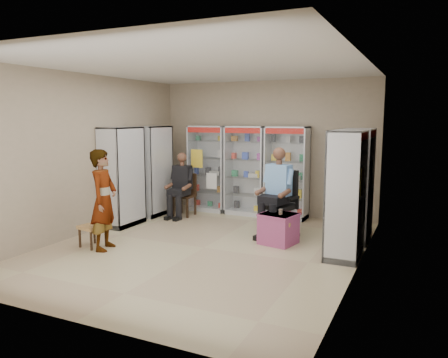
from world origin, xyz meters
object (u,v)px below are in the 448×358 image
at_px(cabinet_left_far, 153,171).
at_px(cabinet_right_far, 357,185).
at_px(pink_trunk, 278,229).
at_px(cabinet_right_near, 346,195).
at_px(cabinet_left_near, 122,177).
at_px(seated_shopkeeper, 279,194).
at_px(wooden_chair, 184,195).
at_px(office_chair, 280,203).
at_px(standing_man, 104,200).
at_px(woven_stool_b, 93,236).
at_px(cabinet_back_left, 209,169).
at_px(cabinet_back_right, 287,173).
at_px(cabinet_back_mid, 246,171).
at_px(woven_stool_a, 281,232).

bearing_deg(cabinet_left_far, cabinet_right_far, 87.43).
bearing_deg(pink_trunk, cabinet_right_near, -13.04).
xyz_separation_m(cabinet_left_near, seated_shopkeeper, (3.12, 0.62, -0.23)).
bearing_deg(wooden_chair, cabinet_left_far, -163.61).
distance_m(cabinet_right_far, cabinet_left_near, 4.55).
distance_m(office_chair, standing_man, 3.19).
relative_size(cabinet_right_far, standing_man, 1.19).
relative_size(seated_shopkeeper, woven_stool_b, 4.09).
xyz_separation_m(woven_stool_b, standing_man, (0.27, -0.01, 0.65)).
xyz_separation_m(cabinet_back_left, woven_stool_b, (-0.45, -3.48, -0.81)).
xyz_separation_m(cabinet_back_right, cabinet_left_far, (-2.83, -0.93, 0.00)).
xyz_separation_m(cabinet_back_mid, cabinet_left_far, (-1.88, -0.93, 0.00)).
bearing_deg(office_chair, woven_stool_a, -58.51).
bearing_deg(cabinet_left_far, cabinet_right_near, 73.75).
bearing_deg(cabinet_right_near, cabinet_left_near, 87.43).
bearing_deg(woven_stool_a, cabinet_right_far, 35.92).
xyz_separation_m(cabinet_left_far, wooden_chair, (0.68, 0.20, -0.53)).
bearing_deg(cabinet_back_mid, wooden_chair, -148.69).
height_order(cabinet_back_mid, cabinet_back_right, same).
height_order(wooden_chair, seated_shopkeeper, seated_shopkeeper).
height_order(cabinet_right_far, woven_stool_a, cabinet_right_far).
relative_size(cabinet_back_left, cabinet_right_near, 1.00).
bearing_deg(cabinet_right_far, wooden_chair, 83.96).
distance_m(wooden_chair, office_chair, 2.52).
relative_size(cabinet_back_right, woven_stool_a, 4.65).
distance_m(cabinet_right_near, seated_shopkeeper, 1.59).
bearing_deg(cabinet_back_right, cabinet_back_left, 180.00).
height_order(seated_shopkeeper, woven_stool_b, seated_shopkeeper).
bearing_deg(cabinet_left_near, wooden_chair, 152.39).
bearing_deg(woven_stool_a, standing_man, -149.05).
bearing_deg(wooden_chair, woven_stool_b, -94.06).
height_order(cabinet_left_far, seated_shopkeeper, cabinet_left_far).
bearing_deg(pink_trunk, woven_stool_b, -151.55).
distance_m(office_chair, pink_trunk, 0.71).
xyz_separation_m(cabinet_left_far, office_chair, (3.12, -0.43, -0.39)).
bearing_deg(cabinet_right_far, cabinet_back_right, 55.27).
xyz_separation_m(cabinet_back_right, cabinet_right_near, (1.63, -2.23, 0.00)).
xyz_separation_m(cabinet_back_right, cabinet_right_far, (1.63, -1.13, 0.00)).
xyz_separation_m(cabinet_back_left, cabinet_right_far, (3.53, -1.13, 0.00)).
bearing_deg(cabinet_back_mid, cabinet_back_left, 180.00).
distance_m(seated_shopkeeper, standing_man, 3.15).
bearing_deg(pink_trunk, cabinet_left_near, -178.77).
bearing_deg(standing_man, woven_stool_b, 72.78).
relative_size(cabinet_right_far, wooden_chair, 2.13).
xyz_separation_m(cabinet_left_far, seated_shopkeeper, (3.12, -0.48, -0.23)).
height_order(cabinet_left_far, standing_man, cabinet_left_far).
distance_m(cabinet_right_far, seated_shopkeeper, 1.39).
xyz_separation_m(cabinet_back_mid, cabinet_right_far, (2.58, -1.13, 0.00)).
relative_size(cabinet_back_right, woven_stool_b, 5.30).
height_order(cabinet_right_far, cabinet_left_far, same).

